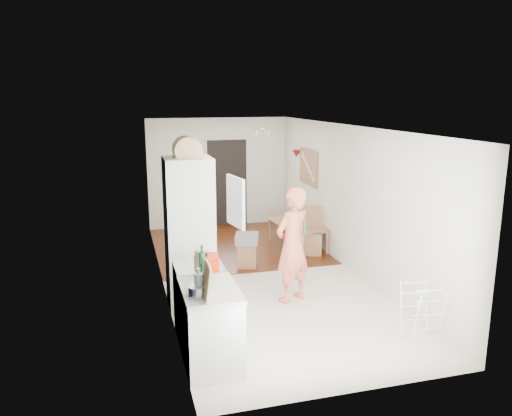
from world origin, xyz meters
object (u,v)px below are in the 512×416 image
stool (247,255)px  drying_rack (422,313)px  dining_chair (312,231)px  person (293,235)px  dining_table (298,237)px

stool → drying_rack: 3.53m
dining_chair → person: bearing=-96.9°
dining_chair → drying_rack: size_ratio=1.23×
dining_table → person: bearing=152.1°
stool → person: bearing=-80.2°
dining_table → dining_chair: bearing=-174.6°
person → dining_chair: size_ratio=2.22×
stool → dining_chair: bearing=15.8°
stool → drying_rack: (1.39, -3.24, 0.15)m
dining_chair → stool: dining_chair is taller
dining_table → dining_chair: dining_chair is taller
person → stool: 1.82m
dining_table → drying_rack: drying_rack is taller
dining_chair → stool: bearing=-142.1°
dining_chair → drying_rack: (0.00, -3.64, -0.08)m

